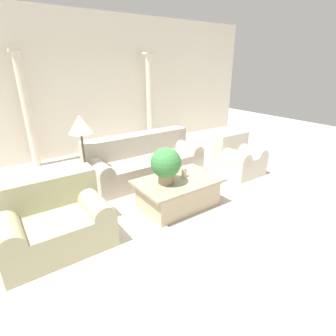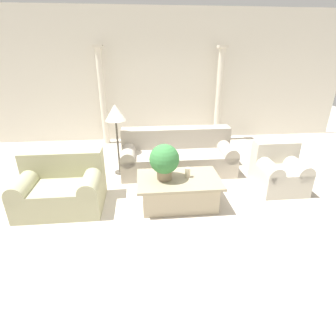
{
  "view_description": "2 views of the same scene",
  "coord_description": "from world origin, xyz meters",
  "px_view_note": "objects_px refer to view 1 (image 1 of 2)",
  "views": [
    {
      "loc": [
        -2.13,
        -3.21,
        2.11
      ],
      "look_at": [
        0.19,
        0.06,
        0.5
      ],
      "focal_mm": 28.0,
      "sensor_mm": 36.0,
      "label": 1
    },
    {
      "loc": [
        -0.41,
        -3.89,
        2.24
      ],
      "look_at": [
        -0.04,
        -0.11,
        0.53
      ],
      "focal_mm": 28.0,
      "sensor_mm": 36.0,
      "label": 2
    }
  ],
  "objects_px": {
    "loveseat": "(53,219)",
    "armchair": "(237,157)",
    "sofa_long": "(144,161)",
    "potted_plant": "(166,164)",
    "floor_lamp": "(80,127)",
    "coffee_table": "(178,192)"
  },
  "relations": [
    {
      "from": "potted_plant",
      "to": "coffee_table",
      "type": "bearing_deg",
      "value": -2.94
    },
    {
      "from": "loveseat",
      "to": "floor_lamp",
      "type": "height_order",
      "value": "floor_lamp"
    },
    {
      "from": "loveseat",
      "to": "floor_lamp",
      "type": "distance_m",
      "value": 1.58
    },
    {
      "from": "sofa_long",
      "to": "floor_lamp",
      "type": "height_order",
      "value": "floor_lamp"
    },
    {
      "from": "potted_plant",
      "to": "floor_lamp",
      "type": "bearing_deg",
      "value": 122.35
    },
    {
      "from": "potted_plant",
      "to": "armchair",
      "type": "height_order",
      "value": "potted_plant"
    },
    {
      "from": "sofa_long",
      "to": "coffee_table",
      "type": "xyz_separation_m",
      "value": [
        -0.15,
        -1.29,
        -0.1
      ]
    },
    {
      "from": "loveseat",
      "to": "coffee_table",
      "type": "bearing_deg",
      "value": -5.06
    },
    {
      "from": "coffee_table",
      "to": "armchair",
      "type": "relative_size",
      "value": 1.57
    },
    {
      "from": "floor_lamp",
      "to": "loveseat",
      "type": "bearing_deg",
      "value": -126.06
    },
    {
      "from": "coffee_table",
      "to": "armchair",
      "type": "bearing_deg",
      "value": 11.93
    },
    {
      "from": "sofa_long",
      "to": "armchair",
      "type": "bearing_deg",
      "value": -28.55
    },
    {
      "from": "floor_lamp",
      "to": "armchair",
      "type": "relative_size",
      "value": 1.67
    },
    {
      "from": "loveseat",
      "to": "armchair",
      "type": "xyz_separation_m",
      "value": [
        3.61,
        0.22,
        -0.0
      ]
    },
    {
      "from": "potted_plant",
      "to": "loveseat",
      "type": "bearing_deg",
      "value": 174.65
    },
    {
      "from": "potted_plant",
      "to": "floor_lamp",
      "type": "distance_m",
      "value": 1.52
    },
    {
      "from": "floor_lamp",
      "to": "coffee_table",
      "type": "bearing_deg",
      "value": -51.24
    },
    {
      "from": "sofa_long",
      "to": "loveseat",
      "type": "bearing_deg",
      "value": -149.94
    },
    {
      "from": "loveseat",
      "to": "sofa_long",
      "type": "bearing_deg",
      "value": 30.06
    },
    {
      "from": "loveseat",
      "to": "armchair",
      "type": "bearing_deg",
      "value": 3.53
    },
    {
      "from": "sofa_long",
      "to": "armchair",
      "type": "distance_m",
      "value": 1.89
    },
    {
      "from": "sofa_long",
      "to": "loveseat",
      "type": "xyz_separation_m",
      "value": [
        -1.95,
        -1.13,
        0.01
      ]
    }
  ]
}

